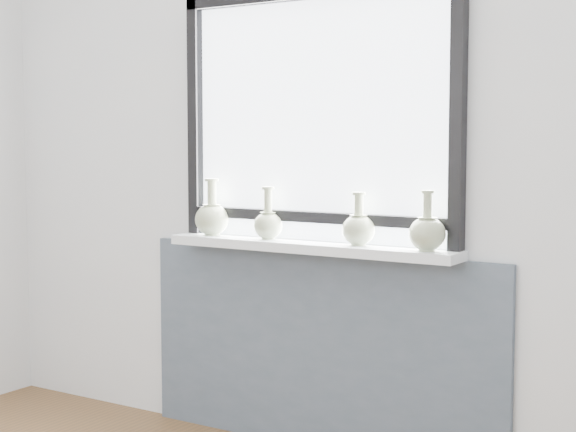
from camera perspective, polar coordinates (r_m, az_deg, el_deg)
The scene contains 8 objects.
back_wall at distance 3.71m, azimuth 2.15°, elevation 4.60°, with size 3.60×0.02×2.60m, color silver.
apron_panel at distance 3.79m, azimuth 1.88°, elevation -8.66°, with size 1.70×0.03×0.86m, color #50596B.
windowsill at distance 3.65m, azimuth 1.34°, elevation -2.01°, with size 1.32×0.18×0.04m, color white.
window at distance 3.68m, azimuth 1.87°, elevation 6.79°, with size 1.30×0.06×1.05m.
vase_a at distance 3.93m, azimuth -4.93°, elevation -0.08°, with size 0.15×0.15×0.25m.
vase_b at distance 3.75m, azimuth -1.30°, elevation -0.46°, with size 0.12×0.12×0.22m.
vase_c at distance 3.54m, azimuth 4.58°, elevation -0.76°, with size 0.13×0.13×0.21m.
vase_d at distance 3.39m, azimuth 8.99°, elevation -1.02°, with size 0.14×0.14×0.23m.
Camera 1 is at (1.86, -1.40, 1.32)m, focal length 55.00 mm.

